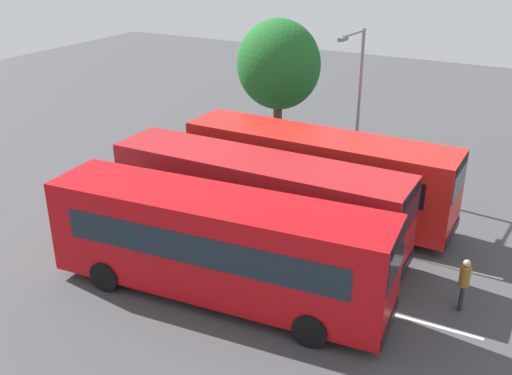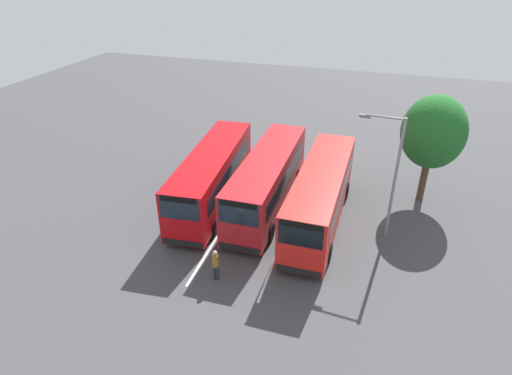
{
  "view_description": "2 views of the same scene",
  "coord_description": "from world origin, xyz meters",
  "px_view_note": "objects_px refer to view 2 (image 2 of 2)",
  "views": [
    {
      "loc": [
        8.78,
        -16.6,
        10.69
      ],
      "look_at": [
        -0.82,
        0.65,
        2.04
      ],
      "focal_mm": 41.32,
      "sensor_mm": 36.0,
      "label": 1
    },
    {
      "loc": [
        21.71,
        6.4,
        14.14
      ],
      "look_at": [
        0.54,
        -0.37,
        1.77
      ],
      "focal_mm": 30.05,
      "sensor_mm": 36.0,
      "label": 2
    }
  ],
  "objects_px": {
    "depot_tree": "(433,132)",
    "street_lamp": "(392,171)",
    "pedestrian": "(215,263)",
    "bus_center_right": "(320,195)",
    "bus_far_left": "(212,175)",
    "bus_center_left": "(267,180)"
  },
  "relations": [
    {
      "from": "depot_tree",
      "to": "street_lamp",
      "type": "bearing_deg",
      "value": -23.56
    },
    {
      "from": "pedestrian",
      "to": "depot_tree",
      "type": "distance_m",
      "value": 15.2
    },
    {
      "from": "pedestrian",
      "to": "depot_tree",
      "type": "height_order",
      "value": "depot_tree"
    },
    {
      "from": "street_lamp",
      "to": "depot_tree",
      "type": "height_order",
      "value": "street_lamp"
    },
    {
      "from": "bus_center_right",
      "to": "street_lamp",
      "type": "bearing_deg",
      "value": 87.83
    },
    {
      "from": "bus_far_left",
      "to": "bus_center_left",
      "type": "xyz_separation_m",
      "value": [
        -0.49,
        3.44,
        0.0
      ]
    },
    {
      "from": "bus_far_left",
      "to": "pedestrian",
      "type": "relative_size",
      "value": 6.38
    },
    {
      "from": "pedestrian",
      "to": "depot_tree",
      "type": "relative_size",
      "value": 0.25
    },
    {
      "from": "bus_center_left",
      "to": "bus_far_left",
      "type": "bearing_deg",
      "value": -82.64
    },
    {
      "from": "bus_center_left",
      "to": "street_lamp",
      "type": "relative_size",
      "value": 1.56
    },
    {
      "from": "bus_center_right",
      "to": "bus_far_left",
      "type": "bearing_deg",
      "value": -92.61
    },
    {
      "from": "bus_center_left",
      "to": "bus_center_right",
      "type": "bearing_deg",
      "value": 75.61
    },
    {
      "from": "bus_far_left",
      "to": "bus_center_right",
      "type": "distance_m",
      "value": 6.86
    },
    {
      "from": "bus_far_left",
      "to": "depot_tree",
      "type": "xyz_separation_m",
      "value": [
        -4.41,
        12.6,
        2.72
      ]
    },
    {
      "from": "depot_tree",
      "to": "bus_center_right",
      "type": "bearing_deg",
      "value": -50.52
    },
    {
      "from": "bus_center_right",
      "to": "bus_center_left",
      "type": "bearing_deg",
      "value": -103.44
    },
    {
      "from": "bus_far_left",
      "to": "pedestrian",
      "type": "bearing_deg",
      "value": 18.42
    },
    {
      "from": "bus_far_left",
      "to": "street_lamp",
      "type": "xyz_separation_m",
      "value": [
        0.48,
        10.47,
        2.16
      ]
    },
    {
      "from": "street_lamp",
      "to": "depot_tree",
      "type": "relative_size",
      "value": 1.02
    },
    {
      "from": "depot_tree",
      "to": "bus_center_left",
      "type": "bearing_deg",
      "value": -66.88
    },
    {
      "from": "bus_center_right",
      "to": "depot_tree",
      "type": "height_order",
      "value": "depot_tree"
    },
    {
      "from": "bus_far_left",
      "to": "depot_tree",
      "type": "distance_m",
      "value": 13.63
    }
  ]
}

